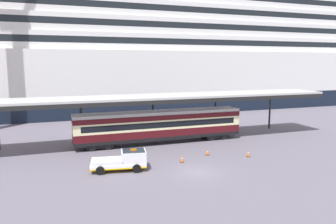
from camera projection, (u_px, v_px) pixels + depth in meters
ground_plane at (197, 172)px, 30.20m from camera, size 400.00×400.00×0.00m
cruise_ship at (136, 50)px, 71.71m from camera, size 162.15×25.86×36.54m
platform_canopy at (159, 97)px, 40.69m from camera, size 46.96×5.83×6.02m
train_carriage at (160, 125)px, 40.84m from camera, size 21.32×2.81×4.11m
service_truck at (124, 160)px, 30.69m from camera, size 5.46×2.89×2.02m
traffic_cone_near at (182, 159)px, 33.16m from camera, size 0.36×0.36×0.72m
traffic_cone_mid at (248, 153)px, 35.08m from camera, size 0.36×0.36×0.74m
traffic_cone_far at (208, 152)px, 35.68m from camera, size 0.36×0.36×0.69m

